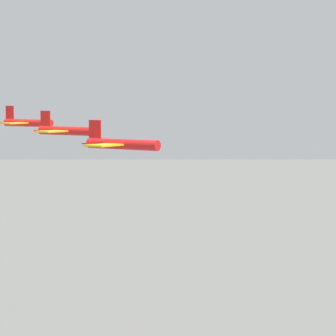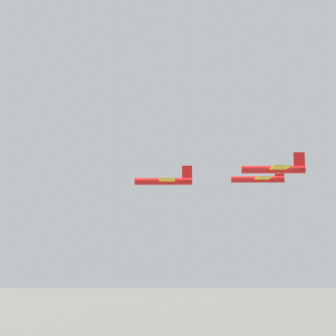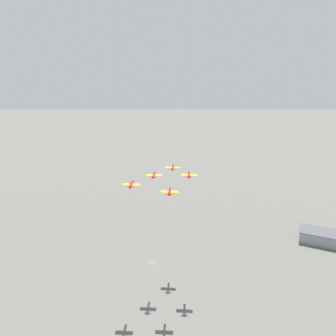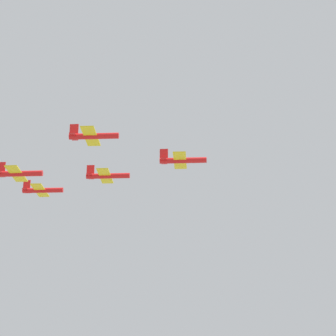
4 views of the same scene
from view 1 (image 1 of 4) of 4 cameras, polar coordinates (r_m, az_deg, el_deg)
jet_0 at (r=96.74m, az=-3.47°, el=1.75°), size 10.10×10.38×3.51m
jet_1 at (r=116.70m, az=-7.37°, el=2.69°), size 10.10×10.38×3.51m
jet_3 at (r=137.08m, az=-10.13°, el=3.23°), size 10.10×10.38×3.51m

